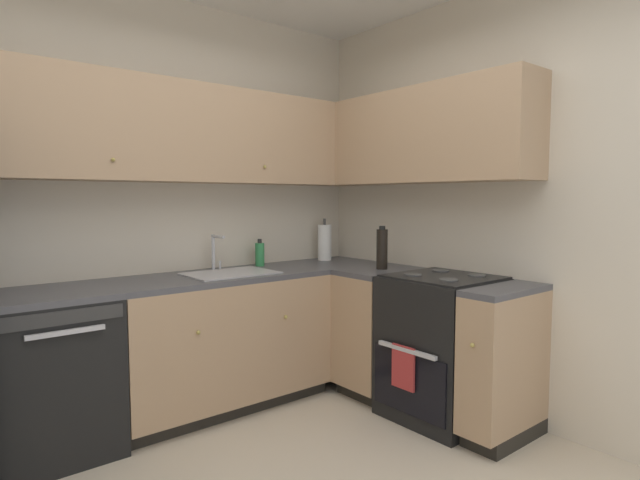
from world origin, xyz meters
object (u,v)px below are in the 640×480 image
paper_towel_roll (325,242)px  oil_bottle (382,249)px  oven_range (443,346)px  dishwasher (54,376)px  soap_bottle (260,254)px

paper_towel_roll → oil_bottle: 0.66m
oven_range → dishwasher: bearing=153.2°
paper_towel_roll → soap_bottle: bearing=178.1°
dishwasher → paper_towel_roll: paper_towel_roll is taller
oven_range → paper_towel_roll: bearing=89.6°
oil_bottle → dishwasher: bearing=166.0°
oven_range → oil_bottle: 0.78m
soap_bottle → paper_towel_roll: size_ratio=0.58×
dishwasher → oil_bottle: 2.15m
oven_range → oil_bottle: (-0.02, 0.52, 0.58)m
oven_range → paper_towel_roll: paper_towel_roll is taller
dishwasher → oven_range: (2.02, -1.02, 0.02)m
dishwasher → soap_bottle: bearing=7.2°
oven_range → soap_bottle: bearing=116.2°
dishwasher → oven_range: bearing=-26.8°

